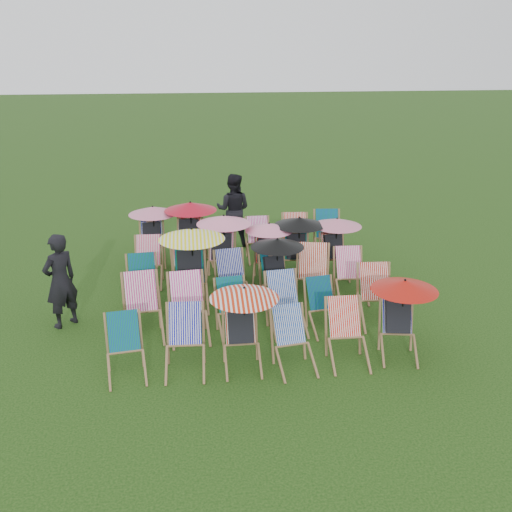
{
  "coord_description": "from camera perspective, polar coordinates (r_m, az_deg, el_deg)",
  "views": [
    {
      "loc": [
        -1.09,
        -9.78,
        4.64
      ],
      "look_at": [
        0.11,
        0.16,
        0.9
      ],
      "focal_mm": 40.0,
      "sensor_mm": 36.0,
      "label": 1
    }
  ],
  "objects": [
    {
      "name": "deckchair_17",
      "position": [
        11.08,
        9.5,
        -1.96
      ],
      "size": [
        0.65,
        0.88,
        0.93
      ],
      "rotation": [
        0.0,
        0.0,
        -0.04
      ],
      "color": "olive",
      "rests_on": "ground"
    },
    {
      "name": "deckchair_11",
      "position": [
        10.2,
        12.07,
        -4.02
      ],
      "size": [
        0.71,
        0.94,
        0.98
      ],
      "rotation": [
        0.0,
        0.0,
        -0.07
      ],
      "color": "olive",
      "rests_on": "ground"
    },
    {
      "name": "deckchair_19",
      "position": [
        11.8,
        -7.09,
        -0.64
      ],
      "size": [
        0.68,
        0.85,
        0.84
      ],
      "rotation": [
        0.0,
        0.0,
        0.17
      ],
      "color": "olive",
      "rests_on": "ground"
    },
    {
      "name": "deckchair_21",
      "position": [
        11.8,
        1.09,
        0.57
      ],
      "size": [
        0.99,
        1.06,
        1.18
      ],
      "rotation": [
        0.0,
        0.0,
        -0.19
      ],
      "color": "olive",
      "rests_on": "ground"
    },
    {
      "name": "person_rear",
      "position": [
        13.83,
        -2.28,
        4.67
      ],
      "size": [
        1.01,
        0.88,
        1.75
      ],
      "primitive_type": "imported",
      "rotation": [
        0.0,
        0.0,
        2.84
      ],
      "color": "black",
      "rests_on": "ground"
    },
    {
      "name": "deckchair_9",
      "position": [
        9.75,
        3.04,
        -4.85
      ],
      "size": [
        0.72,
        0.93,
        0.95
      ],
      "rotation": [
        0.0,
        0.0,
        0.11
      ],
      "color": "olive",
      "rests_on": "ground"
    },
    {
      "name": "deckchair_2",
      "position": [
        8.62,
        -1.38,
        -7.05
      ],
      "size": [
        1.05,
        1.08,
        1.24
      ],
      "rotation": [
        0.0,
        0.0,
        0.0
      ],
      "color": "olive",
      "rests_on": "ground"
    },
    {
      "name": "ground",
      "position": [
        10.88,
        -0.48,
        -4.77
      ],
      "size": [
        100.0,
        100.0,
        0.0
      ],
      "primitive_type": "plane",
      "color": "black",
      "rests_on": "ground"
    },
    {
      "name": "deckchair_8",
      "position": [
        9.64,
        -2.23,
        -5.34
      ],
      "size": [
        0.68,
        0.87,
        0.88
      ],
      "rotation": [
        0.0,
        0.0,
        0.12
      ],
      "color": "olive",
      "rests_on": "ground"
    },
    {
      "name": "deckchair_5",
      "position": [
        9.19,
        14.23,
        -5.94
      ],
      "size": [
        1.04,
        1.1,
        1.23
      ],
      "rotation": [
        0.0,
        0.0,
        -0.17
      ],
      "color": "olive",
      "rests_on": "ground"
    },
    {
      "name": "person_left",
      "position": [
        10.29,
        -18.98,
        -2.37
      ],
      "size": [
        0.72,
        0.72,
        1.68
      ],
      "primitive_type": "imported",
      "rotation": [
        0.0,
        0.0,
        3.91
      ],
      "color": "black",
      "rests_on": "ground"
    },
    {
      "name": "deckchair_3",
      "position": [
        8.67,
        3.79,
        -8.53
      ],
      "size": [
        0.7,
        0.89,
        0.88
      ],
      "rotation": [
        0.0,
        0.0,
        0.15
      ],
      "color": "olive",
      "rests_on": "ground"
    },
    {
      "name": "deckchair_16",
      "position": [
        10.86,
        5.68,
        -1.97
      ],
      "size": [
        0.86,
        1.06,
        1.03
      ],
      "rotation": [
        0.0,
        0.0,
        -0.21
      ],
      "color": "olive",
      "rests_on": "ground"
    },
    {
      "name": "deckchair_14",
      "position": [
        10.72,
        -2.31,
        -2.38
      ],
      "size": [
        0.74,
        0.95,
        0.95
      ],
      "rotation": [
        0.0,
        0.0,
        0.14
      ],
      "color": "olive",
      "rests_on": "ground"
    },
    {
      "name": "deckchair_22",
      "position": [
        11.95,
        4.13,
        0.99
      ],
      "size": [
        1.06,
        1.12,
        1.26
      ],
      "rotation": [
        0.0,
        0.0,
        -0.14
      ],
      "color": "olive",
      "rests_on": "ground"
    },
    {
      "name": "deckchair_24",
      "position": [
        12.87,
        -10.33,
        2.17
      ],
      "size": [
        1.07,
        1.12,
        1.27
      ],
      "rotation": [
        0.0,
        0.0,
        0.04
      ],
      "color": "olive",
      "rests_on": "ground"
    },
    {
      "name": "deckchair_6",
      "position": [
        9.72,
        -11.29,
        -5.14
      ],
      "size": [
        0.78,
        1.0,
        1.0
      ],
      "rotation": [
        0.0,
        0.0,
        0.13
      ],
      "color": "olive",
      "rests_on": "ground"
    },
    {
      "name": "deckchair_20",
      "position": [
        11.81,
        -3.45,
        0.97
      ],
      "size": [
        1.13,
        1.2,
        1.34
      ],
      "rotation": [
        0.0,
        0.0,
        -0.15
      ],
      "color": "olive",
      "rests_on": "ground"
    },
    {
      "name": "deckchair_23",
      "position": [
        12.07,
        7.91,
        0.96
      ],
      "size": [
        1.03,
        1.07,
        1.23
      ],
      "rotation": [
        0.0,
        0.0,
        -0.02
      ],
      "color": "olive",
      "rests_on": "ground"
    },
    {
      "name": "deckchair_25",
      "position": [
        12.73,
        -6.76,
        2.41
      ],
      "size": [
        1.16,
        1.23,
        1.37
      ],
      "rotation": [
        0.0,
        0.0,
        -0.18
      ],
      "color": "olive",
      "rests_on": "ground"
    },
    {
      "name": "deckchair_26",
      "position": [
        12.89,
        -3.65,
        1.47
      ],
      "size": [
        0.75,
        0.93,
        0.9
      ],
      "rotation": [
        0.0,
        0.0,
        0.2
      ],
      "color": "olive",
      "rests_on": "ground"
    },
    {
      "name": "deckchair_12",
      "position": [
        10.73,
        -11.23,
        -2.79
      ],
      "size": [
        0.7,
        0.92,
        0.94
      ],
      "rotation": [
        0.0,
        0.0,
        0.1
      ],
      "color": "olive",
      "rests_on": "ground"
    },
    {
      "name": "deckchair_1",
      "position": [
        8.64,
        -7.13,
        -8.54
      ],
      "size": [
        0.66,
        0.89,
        0.94
      ],
      "rotation": [
        0.0,
        0.0,
        -0.05
      ],
      "color": "olive",
      "rests_on": "ground"
    },
    {
      "name": "deckchair_29",
      "position": [
        13.26,
        7.25,
        2.11
      ],
      "size": [
        0.75,
        0.98,
        1.0
      ],
      "rotation": [
        0.0,
        0.0,
        -0.1
      ],
      "color": "olive",
      "rests_on": "ground"
    },
    {
      "name": "deckchair_10",
      "position": [
        9.83,
        6.86,
        -5.08
      ],
      "size": [
        0.66,
        0.85,
        0.85
      ],
      "rotation": [
        0.0,
        0.0,
        0.14
      ],
      "color": "olive",
      "rests_on": "ground"
    },
    {
      "name": "deckchair_18",
      "position": [
        11.8,
        -10.78,
        -0.63
      ],
      "size": [
        0.64,
        0.88,
        0.93
      ],
      "rotation": [
        0.0,
        0.0,
        -0.03
      ],
      "color": "olive",
      "rests_on": "ground"
    },
    {
      "name": "deckchair_15",
      "position": [
        10.8,
        2.06,
        -1.31
      ],
      "size": [
        1.01,
        1.09,
        1.2
      ],
      "rotation": [
        0.0,
        0.0,
        0.14
      ],
      "color": "olive",
      "rests_on": "ground"
    },
    {
      "name": "deckchair_4",
      "position": [
        8.91,
        9.15,
        -7.74
      ],
      "size": [
        0.63,
        0.87,
        0.93
      ],
      "rotation": [
        0.0,
        0.0,
        -0.01
      ],
      "color": "olive",
      "rests_on": "ground"
    },
    {
      "name": "deckchair_27",
      "position": [
        12.95,
        0.33,
        1.61
      ],
      "size": [
        0.61,
        0.85,
        0.91
      ],
      "rotation": [
        0.0,
        0.0,
        0.01
      ],
      "color": "olive",
      "rests_on": "ground"
    },
    {
      "name": "deckchair_28",
      "position": [
        12.98,
        4.0,
        1.78
      ],
      "size": [
        0.74,
        0.96,
        0.98
      ],
      "rotation": [
        0.0,
        0.0,
        -0.1
      ],
      "color": "olive",
      "rests_on": "ground"
    },
    {
      "name": "deckchair_7",
      "position": [
        9.58,
        -6.79,
        -5.24
      ],
      "size": [
        0.75,
        0.98,
        1.01
      ],
      "rotation": [
        0.0,
        0.0,
        0.09
      ],
      "color": "olive",
      "rests_on": "ground"
    },
    {
      "name": "deckchair_0",
      "position": [
        8.69,
        -12.96,
        -9.03
      ],
      "size": [
        0.68,
        0.87,
        0.87
      ],
      "rotation": [
        0.0,
        0.0,
        0.14
      ],
      "color": "olive",
      "rests_on": "ground"
    },
    {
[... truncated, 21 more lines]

